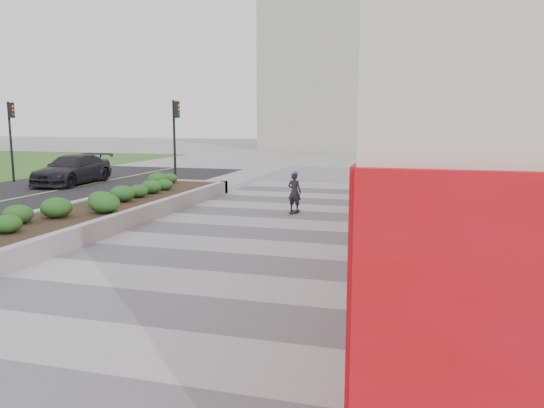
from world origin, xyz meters
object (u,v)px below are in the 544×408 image
Objects in this scene: skateboarder at (294,192)px; planter at (73,217)px; traffic_signal_near at (175,130)px; car_dark at (72,170)px; traffic_signal_far at (11,129)px.

planter is at bearing -132.29° from skateboarder.
traffic_signal_near is 5.95m from car_dark.
planter is 4.29× the size of traffic_signal_near.
planter is 3.51× the size of car_dark.
traffic_signal_near is at bearing 99.35° from planter.
traffic_signal_far is 2.75× the size of skateboarder.
traffic_signal_near is 9.54m from skateboarder.
skateboarder is at bearing 40.15° from planter.
planter is at bearing -80.65° from traffic_signal_near.
traffic_signal_far is (-9.20, -0.50, 0.00)m from traffic_signal_near.
car_dark is at bearing 126.22° from planter.
traffic_signal_near reaches higher than planter.
traffic_signal_near is (-1.73, 10.50, 2.34)m from planter.
traffic_signal_far is at bearing 176.73° from car_dark.
car_dark is at bearing -0.59° from traffic_signal_far.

